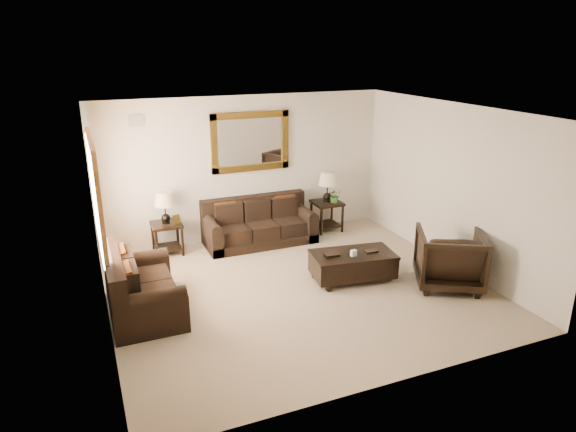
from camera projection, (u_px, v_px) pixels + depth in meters
name	position (u px, v px, depth m)	size (l,w,h in m)	color
room	(299.00, 205.00, 7.44)	(5.51, 5.01, 2.71)	gray
window	(97.00, 196.00, 7.19)	(0.07, 1.96, 1.66)	white
mirror	(250.00, 142.00, 9.48)	(1.50, 0.06, 1.10)	#4A2D0E
air_vent	(136.00, 121.00, 8.60)	(0.25, 0.02, 0.18)	#999999
sofa	(259.00, 227.00, 9.65)	(2.05, 0.88, 0.84)	black
loveseat	(140.00, 291.00, 7.10)	(0.94, 1.59, 0.89)	black
end_table_left	(165.00, 214.00, 8.99)	(0.52, 0.52, 1.15)	black
end_table_right	(327.00, 193.00, 10.11)	(0.54, 0.54, 1.20)	black
coffee_table	(353.00, 263.00, 8.14)	(1.39, 0.88, 0.55)	black
armchair	(450.00, 256.00, 7.85)	(0.96, 0.90, 0.99)	black
potted_plant	(335.00, 197.00, 10.10)	(0.26, 0.29, 0.23)	#28531C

